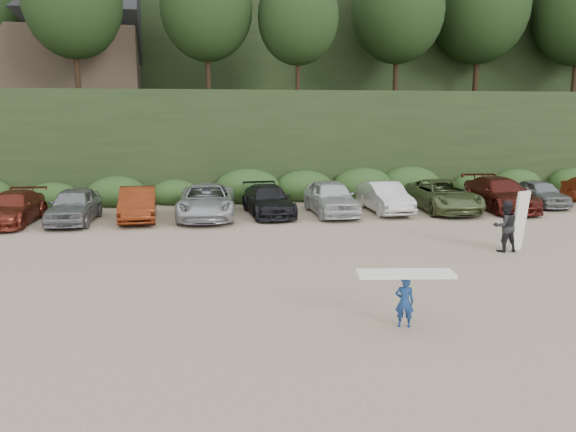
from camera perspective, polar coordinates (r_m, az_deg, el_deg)
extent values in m
plane|color=tan|center=(17.31, 7.94, -5.84)|extent=(120.00, 120.00, 0.00)
cube|color=black|center=(38.15, -2.49, 7.82)|extent=(80.00, 14.00, 6.00)
cube|color=black|center=(56.07, -5.20, 13.80)|extent=(90.00, 30.00, 16.00)
ellipsoid|color=black|center=(38.59, -2.60, 19.77)|extent=(66.00, 12.00, 10.00)
cube|color=#2B491E|center=(30.90, -1.51, 2.68)|extent=(46.20, 2.00, 1.20)
cube|color=brown|center=(40.40, -20.67, 14.42)|extent=(8.00, 6.00, 4.00)
imported|color=maroon|center=(27.29, -26.20, 0.72)|extent=(2.25, 4.90, 1.39)
imported|color=slate|center=(26.52, -20.90, 1.03)|extent=(2.07, 4.61, 1.54)
imported|color=maroon|center=(26.26, -15.00, 1.21)|extent=(1.72, 4.53, 1.47)
imported|color=#AAACB1|center=(26.17, -8.29, 1.49)|extent=(2.97, 5.70, 1.53)
imported|color=black|center=(26.62, -2.04, 1.60)|extent=(2.25, 4.90, 1.39)
imported|color=silver|center=(26.81, 4.38, 1.91)|extent=(1.96, 4.83, 1.64)
imported|color=silver|center=(27.71, 9.80, 1.88)|extent=(1.56, 4.45, 1.46)
imported|color=#526037|center=(28.73, 15.46, 2.01)|extent=(2.76, 5.55, 1.51)
imported|color=#4C1611|center=(30.01, 20.72, 2.12)|extent=(2.62, 5.58, 1.57)
imported|color=gray|center=(31.95, 24.19, 2.15)|extent=(1.83, 4.06, 1.35)
imported|color=navy|center=(13.21, 11.75, -8.53)|extent=(0.50, 0.40, 1.19)
cube|color=white|center=(13.00, 11.86, -5.76)|extent=(2.24, 0.95, 0.09)
imported|color=black|center=(21.03, 21.17, -0.97)|extent=(0.89, 0.70, 1.82)
cube|color=silver|center=(21.30, 22.48, -0.47)|extent=(0.67, 0.50, 2.14)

